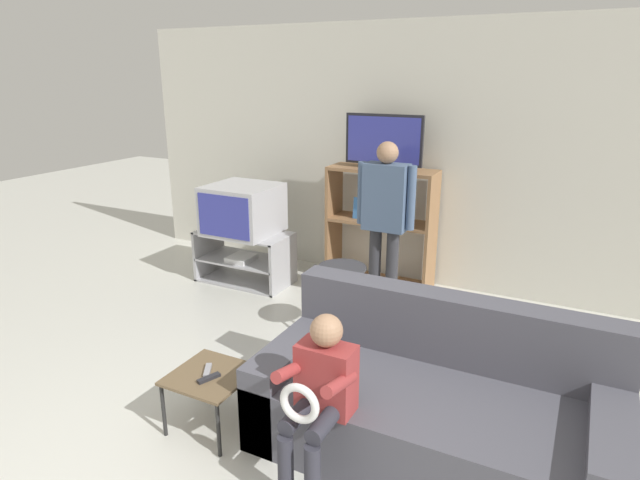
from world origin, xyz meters
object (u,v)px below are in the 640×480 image
object	(u,v)px
media_shelf	(380,226)
person_seated_child	(319,391)
television_main	(243,209)
couch	(435,407)
remote_control_white	(208,370)
person_standing_adult	(385,212)
folding_stool	(342,279)
television_flat	(384,143)
tv_stand	(245,257)
remote_control_black	(209,378)
snack_table	(211,380)

from	to	relation	value
media_shelf	person_seated_child	distance (m)	2.95
television_main	couch	bearing A→B (deg)	-34.15
remote_control_white	person_standing_adult	world-z (taller)	person_standing_adult
folding_stool	couch	distance (m)	1.47
television_flat	couch	size ratio (longest dim) A/B	0.39
couch	person_standing_adult	distance (m)	2.03
tv_stand	television_flat	world-z (taller)	television_flat
remote_control_white	person_standing_adult	xyz separation A→B (m)	(0.36, 2.07, 0.56)
television_flat	remote_control_black	bearing A→B (deg)	-90.78
media_shelf	couch	world-z (taller)	media_shelf
tv_stand	remote_control_black	xyz separation A→B (m)	(1.24, -2.16, 0.11)
media_shelf	snack_table	bearing A→B (deg)	-91.19
tv_stand	remote_control_white	bearing A→B (deg)	-60.51
snack_table	person_standing_adult	xyz separation A→B (m)	(0.33, 2.08, 0.61)
person_standing_adult	person_seated_child	bearing A→B (deg)	-77.74
television_main	snack_table	bearing A→B (deg)	-60.16
tv_stand	television_main	world-z (taller)	television_main
television_flat	couch	bearing A→B (deg)	-61.97
tv_stand	couch	distance (m)	3.00
tv_stand	remote_control_black	bearing A→B (deg)	-60.05
television_flat	folding_stool	distance (m)	1.58
television_main	television_flat	size ratio (longest dim) A/B	0.86
folding_stool	person_standing_adult	distance (m)	0.79
television_flat	couch	world-z (taller)	television_flat
television_flat	person_seated_child	size ratio (longest dim) A/B	0.81
media_shelf	tv_stand	bearing A→B (deg)	-154.37
television_flat	remote_control_black	size ratio (longest dim) A/B	5.43
tv_stand	remote_control_white	xyz separation A→B (m)	(1.18, -2.09, 0.11)
remote_control_white	snack_table	bearing A→B (deg)	-53.03
person_seated_child	television_main	bearing A→B (deg)	132.05
snack_table	person_standing_adult	size ratio (longest dim) A/B	0.29
tv_stand	person_seated_child	size ratio (longest dim) A/B	1.01
tv_stand	remote_control_white	size ratio (longest dim) A/B	6.75
television_main	remote_control_black	bearing A→B (deg)	-60.12
folding_stool	snack_table	xyz separation A→B (m)	(-0.23, -1.42, -0.20)
tv_stand	television_main	xyz separation A→B (m)	(0.01, -0.00, 0.52)
person_standing_adult	snack_table	bearing A→B (deg)	-99.00
snack_table	person_seated_child	size ratio (longest dim) A/B	0.48
folding_stool	tv_stand	bearing A→B (deg)	154.39
remote_control_white	person_standing_adult	distance (m)	2.18
snack_table	remote_control_white	world-z (taller)	remote_control_white
media_shelf	remote_control_black	world-z (taller)	media_shelf
remote_control_white	couch	xyz separation A→B (m)	(1.30, 0.41, -0.10)
television_main	couch	distance (m)	3.04
television_main	media_shelf	xyz separation A→B (m)	(1.26, 0.61, -0.17)
media_shelf	couch	size ratio (longest dim) A/B	0.61
television_flat	person_seated_child	xyz separation A→B (m)	(0.74, -2.82, -0.89)
tv_stand	folding_stool	distance (m)	1.62
tv_stand	television_main	distance (m)	0.52
television_main	remote_control_white	world-z (taller)	television_main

